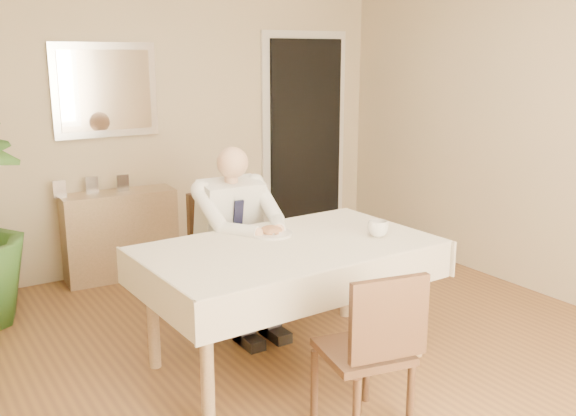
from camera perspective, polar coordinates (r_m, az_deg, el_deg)
room at (r=3.46m, az=3.13°, el=4.47°), size 5.00×5.02×2.60m
doorway at (r=6.38m, az=1.52°, el=6.03°), size 0.96×0.07×2.10m
mirror at (r=5.49m, az=-15.92°, el=10.03°), size 0.86×0.04×0.76m
dining_table at (r=3.81m, az=0.05°, el=-4.44°), size 1.75×1.07×0.75m
chair_far at (r=4.59m, az=-5.90°, el=-3.46°), size 0.46×0.46×0.90m
chair_near at (r=3.20m, az=7.58°, el=-11.98°), size 0.47×0.48×0.85m
seated_man at (r=4.29m, az=-4.23°, el=-2.05°), size 0.48×0.72×1.24m
plate at (r=3.97m, az=-1.50°, el=-2.29°), size 0.26×0.26×0.02m
food at (r=3.96m, az=-1.50°, el=-1.99°), size 0.14×0.14×0.06m
knife at (r=3.93m, az=-0.55°, el=-2.17°), size 0.01×0.13×0.01m
fork at (r=3.89m, az=-1.55°, el=-2.34°), size 0.01×0.13×0.01m
coffee_mug at (r=3.96m, az=8.01°, el=-1.84°), size 0.16×0.16×0.10m
sideboard at (r=5.54m, az=-14.67°, el=-2.32°), size 0.93×0.36×0.73m
photo_frame_left at (r=5.36m, az=-19.65°, el=1.59°), size 0.10×0.02×0.14m
photo_frame_center at (r=5.44m, az=-17.04°, el=1.95°), size 0.10×0.02×0.14m
photo_frame_right at (r=5.46m, az=-14.48°, el=2.17°), size 0.10×0.02×0.14m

